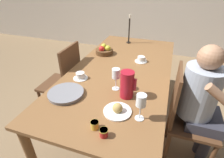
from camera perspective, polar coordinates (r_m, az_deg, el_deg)
name	(u,v)px	position (r m, az deg, el deg)	size (l,w,h in m)	color
ground_plane	(120,121)	(2.32, 2.55, -13.48)	(20.00, 20.00, 0.00)	#7F6647
dining_table	(121,76)	(1.91, 3.03, 1.14)	(1.01, 2.09, 0.76)	brown
chair_person_side	(185,116)	(1.77, 22.74, -11.10)	(0.42, 0.42, 0.97)	#51331E
chair_opposite	(65,81)	(2.19, -15.22, -0.73)	(0.42, 0.42, 0.97)	#51331E
person_seated	(202,100)	(1.67, 27.24, -6.14)	(0.39, 0.41, 1.20)	#33333D
red_pitcher	(127,84)	(1.39, 4.93, -1.74)	(0.14, 0.11, 0.23)	#A31423
wine_glass_water	(116,74)	(1.46, 1.30, 1.51)	(0.07, 0.07, 0.20)	white
wine_glass_juice	(141,102)	(1.17, 9.48, -7.36)	(0.07, 0.07, 0.20)	white
teacup_near_person	(80,76)	(1.70, -10.28, 0.96)	(0.14, 0.14, 0.06)	white
teacup_across	(141,59)	(2.03, 9.47, 6.31)	(0.14, 0.14, 0.06)	white
serving_tray	(66,93)	(1.50, -14.81, -4.55)	(0.30, 0.30, 0.03)	gray
bread_plate	(117,110)	(1.29, 1.80, -10.03)	(0.21, 0.21, 0.08)	white
jam_jar_amber	(95,125)	(1.17, -5.68, -14.61)	(0.06, 0.06, 0.05)	gold
jam_jar_red	(104,132)	(1.12, -2.71, -17.02)	(0.06, 0.06, 0.05)	#A81E1E
fruit_bowl	(104,50)	(2.21, -2.50, 9.29)	(0.22, 0.22, 0.11)	brown
candlestick_tall	(129,32)	(2.56, 5.58, 15.05)	(0.06, 0.06, 0.40)	black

